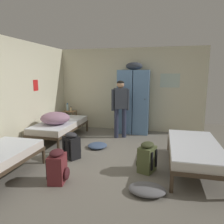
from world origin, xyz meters
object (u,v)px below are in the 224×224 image
person_traveler (120,104)px  backpack_maroon (58,167)px  water_bottle (67,107)px  bed_right (194,149)px  lotion_bottle (71,109)px  clothes_pile_grey (147,189)px  locker_bank (134,100)px  bed_left_rear (60,125)px  backpack_olive (147,157)px  backpack_black (72,146)px  clothes_pile_denim (97,145)px  shelf_unit (70,118)px  bedding_heap (55,118)px

person_traveler → backpack_maroon: person_traveler is taller
water_bottle → bed_right: bearing=-32.2°
lotion_bottle → clothes_pile_grey: (2.66, -3.22, -0.58)m
locker_bank → clothes_pile_grey: size_ratio=3.74×
clothes_pile_grey → bed_left_rear: bearing=139.6°
backpack_olive → bed_left_rear: bearing=150.1°
bed_right → bed_left_rear: (-3.25, 1.08, 0.00)m
person_traveler → backpack_olive: size_ratio=2.84×
water_bottle → clothes_pile_grey: (2.81, -3.28, -0.62)m
water_bottle → person_traveler: bearing=-18.8°
backpack_maroon → clothes_pile_grey: backpack_maroon is taller
backpack_maroon → backpack_olive: size_ratio=1.00×
water_bottle → backpack_black: size_ratio=0.44×
water_bottle → clothes_pile_denim: water_bottle is taller
bed_left_rear → water_bottle: bearing=105.8°
shelf_unit → backpack_maroon: (1.30, -3.26, -0.09)m
bed_left_rear → person_traveler: person_traveler is taller
clothes_pile_grey → bed_right: bearing=53.1°
bed_right → backpack_black: (-2.40, -0.05, -0.12)m
locker_bank → person_traveler: locker_bank is taller
backpack_maroon → backpack_black: 1.00m
bedding_heap → person_traveler: 1.74m
shelf_unit → person_traveler: 1.98m
person_traveler → backpack_black: person_traveler is taller
locker_bank → backpack_maroon: bearing=-103.2°
water_bottle → backpack_olive: (2.74, -2.55, -0.42)m
bed_left_rear → backpack_black: backpack_black is taller
bedding_heap → clothes_pile_denim: size_ratio=1.53×
lotion_bottle → clothes_pile_grey: lotion_bottle is taller
person_traveler → backpack_black: bearing=-112.4°
lotion_bottle → backpack_maroon: size_ratio=0.29×
clothes_pile_grey → locker_bank: bearing=101.6°
shelf_unit → bedding_heap: bedding_heap is taller
backpack_olive → backpack_black: same height
shelf_unit → backpack_olive: shelf_unit is taller
backpack_olive → backpack_black: size_ratio=1.00×
shelf_unit → person_traveler: person_traveler is taller
shelf_unit → backpack_maroon: shelf_unit is taller
shelf_unit → backpack_black: shelf_unit is taller
person_traveler → backpack_black: (-0.69, -1.67, -0.68)m
clothes_pile_denim → locker_bank: bearing=67.4°
shelf_unit → bed_left_rear: bearing=-77.7°
backpack_olive → clothes_pile_denim: bearing=141.5°
backpack_maroon → backpack_olive: same height
backpack_olive → backpack_black: bearing=170.8°
backpack_olive → backpack_black: (-1.56, 0.25, 0.00)m
bed_left_rear → person_traveler: (1.54, 0.53, 0.56)m
person_traveler → clothes_pile_grey: 2.94m
bed_right → lotion_bottle: 4.08m
shelf_unit → backpack_black: bearing=-64.3°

